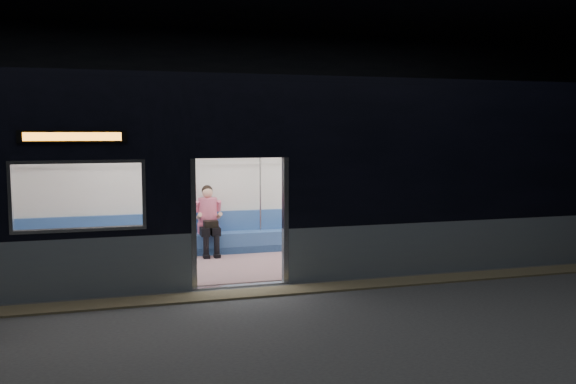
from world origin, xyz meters
name	(u,v)px	position (x,y,z in m)	size (l,w,h in m)	color
station_floor	(256,305)	(0.00, 0.00, -0.01)	(24.00, 14.00, 0.01)	#47494C
station_envelope	(255,44)	(0.00, 0.00, 3.66)	(24.00, 14.00, 5.00)	black
tactile_strip	(248,293)	(0.00, 0.55, 0.01)	(22.80, 0.50, 0.03)	#8C7F59
metro_car	(223,166)	(0.00, 2.54, 1.85)	(18.00, 3.04, 3.35)	gray
passenger	(208,216)	(-0.13, 3.55, 0.80)	(0.44, 0.71, 1.36)	black
handbag	(211,224)	(-0.11, 3.32, 0.67)	(0.27, 0.23, 0.13)	black
transit_map	(433,175)	(4.99, 3.85, 1.48)	(1.01, 0.03, 0.65)	white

